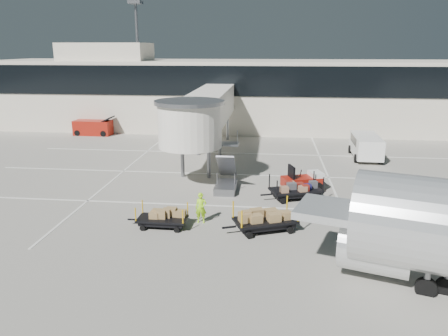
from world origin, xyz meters
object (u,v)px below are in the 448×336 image
Objects in this scene: box_cart_far at (160,219)px; suitcase_cart at (296,190)px; box_cart_near at (266,219)px; baggage_tug at (303,181)px; minivan at (366,144)px; belt_loader at (93,128)px; ground_worker at (201,208)px.

suitcase_cart is at bearing 37.57° from box_cart_far.
box_cart_far is at bearing 159.88° from box_cart_near.
minivan is (6.10, 9.91, 0.55)m from baggage_tug.
baggage_tug is at bearing 49.27° from box_cart_near.
baggage_tug is 28.10m from belt_loader.
baggage_tug is 0.74× the size of box_cart_near.
baggage_tug is 0.74× the size of suitcase_cart.
box_cart_near reaches higher than suitcase_cart.
baggage_tug reaches higher than box_cart_far.
box_cart_near is 3.70m from ground_worker.
minivan reaches higher than box_cart_far.
belt_loader is at bearing 120.59° from box_cart_far.
baggage_tug reaches higher than ground_worker.
baggage_tug is 1.71× the size of ground_worker.
belt_loader reaches higher than box_cart_far.
baggage_tug is 7.58m from box_cart_near.
baggage_tug is at bearing -36.41° from belt_loader.
minivan is 29.15m from belt_loader.
box_cart_far is (-7.57, -5.57, -0.08)m from suitcase_cart.
ground_worker is at bearing -150.92° from baggage_tug.
ground_worker reaches higher than suitcase_cart.
belt_loader is (-22.07, 17.38, 0.16)m from baggage_tug.
belt_loader reaches higher than suitcase_cart.
minivan is at bearing 40.55° from baggage_tug.
baggage_tug is 0.67× the size of belt_loader.
minivan is (8.51, 17.09, 0.56)m from box_cart_near.
minivan reaches higher than ground_worker.
minivan is (6.66, 11.73, 0.64)m from suitcase_cart.
box_cart_far is (-5.72, -0.21, -0.15)m from box_cart_near.
box_cart_far is 0.74× the size of belt_loader.
ground_worker is at bearing -159.20° from suitcase_cart.
box_cart_far is 0.62× the size of minivan.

